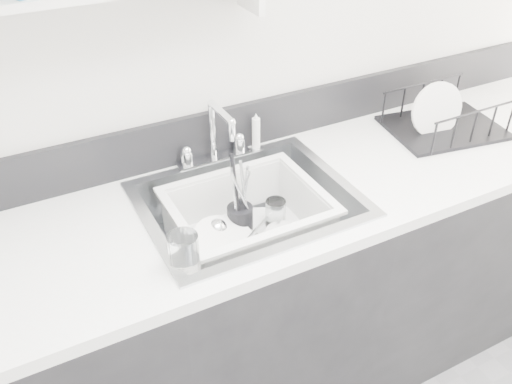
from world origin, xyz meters
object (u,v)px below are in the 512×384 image
counter_run (249,306)px  dish_rack (446,112)px  sink (249,223)px  wash_tub (248,222)px

counter_run → dish_rack: 1.00m
counter_run → dish_rack: size_ratio=7.92×
sink → dish_rack: (0.84, 0.06, 0.16)m
counter_run → sink: bearing=0.0°
sink → wash_tub: size_ratio=1.37×
counter_run → dish_rack: (0.84, 0.06, 0.53)m
counter_run → dish_rack: dish_rack is taller
counter_run → sink: size_ratio=5.00×
wash_tub → dish_rack: 0.86m
counter_run → wash_tub: (-0.01, -0.01, 0.38)m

